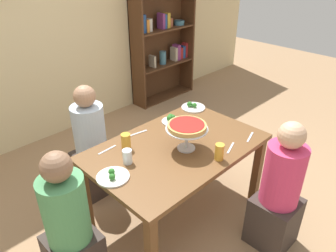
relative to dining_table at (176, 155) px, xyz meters
name	(u,v)px	position (x,y,z in m)	size (l,w,h in m)	color
ground_plane	(175,211)	(0.00, 0.00, -0.65)	(12.00, 12.00, 0.00)	#9E7A56
rear_partition	(41,25)	(0.00, 2.20, 0.75)	(8.00, 0.12, 2.80)	beige
dining_table	(176,155)	(0.00, 0.00, 0.00)	(1.48, 0.96, 0.74)	brown
bookshelf	(162,28)	(1.77, 2.02, 0.48)	(1.10, 0.30, 2.21)	#4C2D19
diner_near_right	(278,196)	(0.32, -0.81, -0.16)	(0.34, 0.34, 1.15)	#382D28
diner_head_west	(70,233)	(-1.03, 0.02, -0.16)	(0.34, 0.34, 1.15)	#382D28
diner_far_left	(92,149)	(-0.35, 0.80, -0.16)	(0.34, 0.34, 1.15)	#382D28
deep_dish_pizza_stand	(187,128)	(0.03, -0.09, 0.29)	(0.35, 0.35, 0.23)	silver
salad_plate_near_diner	(172,120)	(0.27, 0.32, 0.11)	(0.20, 0.20, 0.07)	white
salad_plate_far_diner	(113,176)	(-0.64, 0.03, 0.11)	(0.24, 0.24, 0.06)	white
salad_plate_spare	(193,107)	(0.64, 0.37, 0.11)	(0.24, 0.24, 0.07)	white
beer_glass_amber_tall	(126,142)	(-0.33, 0.26, 0.16)	(0.08, 0.08, 0.14)	gold
beer_glass_amber_short	(219,152)	(0.10, -0.37, 0.16)	(0.07, 0.07, 0.14)	gold
water_glass_clear_near	(127,156)	(-0.44, 0.10, 0.15)	(0.07, 0.07, 0.12)	white
cutlery_fork_near	(107,150)	(-0.45, 0.36, 0.09)	(0.18, 0.02, 0.01)	silver
cutlery_knife_near	(231,148)	(0.29, -0.35, 0.09)	(0.18, 0.02, 0.01)	silver
cutlery_fork_far	(138,133)	(-0.10, 0.38, 0.09)	(0.18, 0.02, 0.01)	silver
cutlery_knife_far	(250,137)	(0.56, -0.36, 0.09)	(0.18, 0.02, 0.01)	silver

